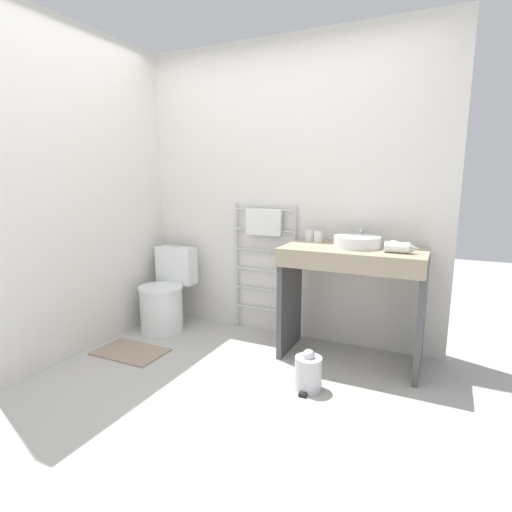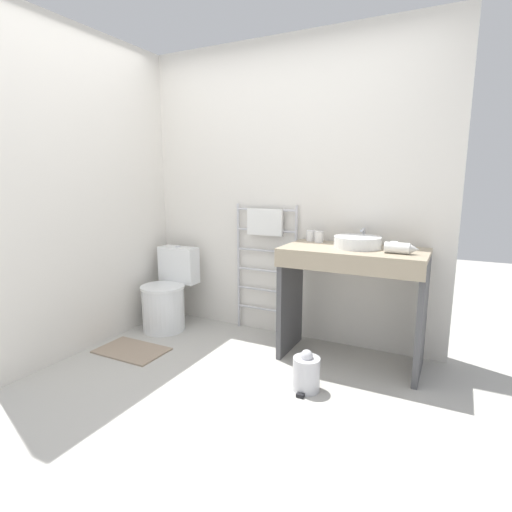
# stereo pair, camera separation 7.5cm
# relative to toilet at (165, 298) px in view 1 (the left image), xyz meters

# --- Properties ---
(ground_plane) EXTENTS (12.00, 12.00, 0.00)m
(ground_plane) POSITION_rel_toilet_xyz_m (0.99, -1.07, -0.30)
(ground_plane) COLOR #B2AFA8
(wall_back) EXTENTS (2.80, 0.12, 2.54)m
(wall_back) POSITION_rel_toilet_xyz_m (0.99, 0.43, 0.97)
(wall_back) COLOR silver
(wall_back) RESTS_ON ground_plane
(wall_side) EXTENTS (0.12, 2.13, 2.54)m
(wall_side) POSITION_rel_toilet_xyz_m (-0.35, -0.35, 0.97)
(wall_side) COLOR silver
(wall_side) RESTS_ON ground_plane
(toilet) EXTENTS (0.40, 0.53, 0.76)m
(toilet) POSITION_rel_toilet_xyz_m (0.00, 0.00, 0.00)
(toilet) COLOR white
(toilet) RESTS_ON ground_plane
(towel_radiator) EXTENTS (0.59, 0.06, 1.17)m
(towel_radiator) POSITION_rel_toilet_xyz_m (0.86, 0.32, 0.52)
(towel_radiator) COLOR silver
(towel_radiator) RESTS_ON ground_plane
(vanity_counter) EXTENTS (1.03, 0.55, 0.89)m
(vanity_counter) POSITION_rel_toilet_xyz_m (1.71, 0.06, 0.30)
(vanity_counter) COLOR gray
(vanity_counter) RESTS_ON ground_plane
(sink_basin) EXTENTS (0.35, 0.35, 0.08)m
(sink_basin) POSITION_rel_toilet_xyz_m (1.72, 0.11, 0.63)
(sink_basin) COLOR white
(sink_basin) RESTS_ON vanity_counter
(faucet) EXTENTS (0.02, 0.10, 0.12)m
(faucet) POSITION_rel_toilet_xyz_m (1.72, 0.29, 0.67)
(faucet) COLOR silver
(faucet) RESTS_ON vanity_counter
(cup_near_wall) EXTENTS (0.07, 0.07, 0.09)m
(cup_near_wall) POSITION_rel_toilet_xyz_m (1.30, 0.27, 0.63)
(cup_near_wall) COLOR white
(cup_near_wall) RESTS_ON vanity_counter
(cup_near_edge) EXTENTS (0.07, 0.07, 0.09)m
(cup_near_edge) POSITION_rel_toilet_xyz_m (1.38, 0.23, 0.63)
(cup_near_edge) COLOR white
(cup_near_edge) RESTS_ON vanity_counter
(hair_dryer) EXTENTS (0.22, 0.17, 0.08)m
(hair_dryer) POSITION_rel_toilet_xyz_m (2.03, 0.01, 0.62)
(hair_dryer) COLOR white
(hair_dryer) RESTS_ON vanity_counter
(trash_bin) EXTENTS (0.18, 0.21, 0.28)m
(trash_bin) POSITION_rel_toilet_xyz_m (1.56, -0.49, -0.18)
(trash_bin) COLOR silver
(trash_bin) RESTS_ON ground_plane
(bath_mat) EXTENTS (0.56, 0.36, 0.01)m
(bath_mat) POSITION_rel_toilet_xyz_m (0.07, -0.56, -0.30)
(bath_mat) COLOR gray
(bath_mat) RESTS_ON ground_plane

